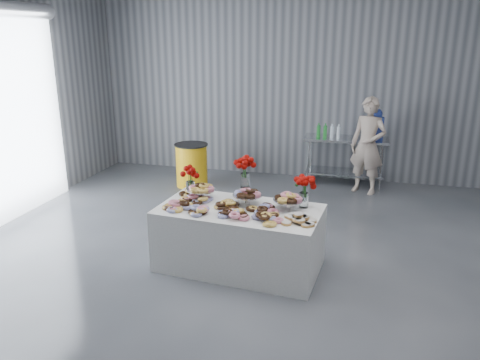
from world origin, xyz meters
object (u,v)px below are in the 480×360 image
(water_jug, at_px, (376,126))
(prep_table, at_px, (345,153))
(display_table, at_px, (239,238))
(person, at_px, (368,146))
(trash_barrel, at_px, (192,165))

(water_jug, bearing_deg, prep_table, 180.00)
(display_table, xyz_separation_m, person, (1.47, 3.28, 0.48))
(prep_table, height_order, water_jug, water_jug)
(display_table, height_order, person, person)
(prep_table, distance_m, water_jug, 0.73)
(prep_table, relative_size, person, 0.88)
(water_jug, relative_size, trash_barrel, 0.70)
(prep_table, bearing_deg, display_table, -106.67)
(water_jug, relative_size, person, 0.33)
(display_table, relative_size, prep_table, 1.27)
(prep_table, distance_m, person, 0.56)
(display_table, bearing_deg, water_jug, 66.36)
(trash_barrel, bearing_deg, water_jug, 13.02)
(water_jug, xyz_separation_m, trash_barrel, (-3.24, -0.75, -0.75))
(trash_barrel, bearing_deg, prep_table, 15.29)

